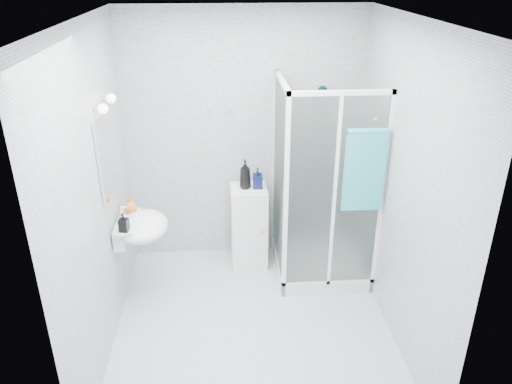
{
  "coord_description": "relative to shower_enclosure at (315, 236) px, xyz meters",
  "views": [
    {
      "loc": [
        -0.22,
        -3.51,
        2.96
      ],
      "look_at": [
        0.05,
        0.35,
        1.15
      ],
      "focal_mm": 35.0,
      "sensor_mm": 36.0,
      "label": 1
    }
  ],
  "objects": [
    {
      "name": "soap_dispenser_black",
      "position": [
        -1.75,
        -0.51,
        0.5
      ],
      "size": [
        0.09,
        0.09,
        0.17
      ],
      "primitive_type": "imported",
      "rotation": [
        0.0,
        0.0,
        -0.2
      ],
      "color": "black",
      "rests_on": "wall_basin"
    },
    {
      "name": "storage_cabinet",
      "position": [
        -0.64,
        0.26,
        -0.01
      ],
      "size": [
        0.37,
        0.39,
        0.88
      ],
      "rotation": [
        0.0,
        0.0,
        0.02
      ],
      "color": "white",
      "rests_on": "ground"
    },
    {
      "name": "wall_hooks",
      "position": [
        -0.92,
        0.49,
        1.17
      ],
      "size": [
        0.23,
        0.06,
        0.03
      ],
      "color": "silver",
      "rests_on": "room"
    },
    {
      "name": "soap_dispenser_orange",
      "position": [
        -1.75,
        -0.16,
        0.49
      ],
      "size": [
        0.15,
        0.15,
        0.15
      ],
      "primitive_type": "imported",
      "rotation": [
        0.0,
        0.0,
        -0.28
      ],
      "color": "orange",
      "rests_on": "wall_basin"
    },
    {
      "name": "shower_enclosure",
      "position": [
        0.0,
        0.0,
        0.0
      ],
      "size": [
        0.9,
        0.95,
        2.0
      ],
      "color": "white",
      "rests_on": "ground"
    },
    {
      "name": "shampoo_bottle_a",
      "position": [
        -0.68,
        0.27,
        0.58
      ],
      "size": [
        0.12,
        0.12,
        0.3
      ],
      "primitive_type": "imported",
      "rotation": [
        0.0,
        0.0,
        -0.04
      ],
      "color": "black",
      "rests_on": "storage_cabinet"
    },
    {
      "name": "mirror",
      "position": [
        -1.85,
        -0.32,
        1.05
      ],
      "size": [
        0.02,
        0.6,
        0.7
      ],
      "primitive_type": "cube",
      "color": "white",
      "rests_on": "room"
    },
    {
      "name": "room",
      "position": [
        -0.67,
        -0.77,
        0.85
      ],
      "size": [
        2.4,
        2.6,
        2.6
      ],
      "color": "silver",
      "rests_on": "ground"
    },
    {
      "name": "wall_basin",
      "position": [
        -1.66,
        -0.32,
        0.35
      ],
      "size": [
        0.46,
        0.56,
        0.35
      ],
      "color": "white",
      "rests_on": "ground"
    },
    {
      "name": "vanity_lights",
      "position": [
        -1.8,
        -0.32,
        1.47
      ],
      "size": [
        0.1,
        0.4,
        0.08
      ],
      "color": "silver",
      "rests_on": "room"
    },
    {
      "name": "hand_towel",
      "position": [
        0.32,
        -0.4,
        0.89
      ],
      "size": [
        0.35,
        0.05,
        0.75
      ],
      "color": "teal",
      "rests_on": "shower_enclosure"
    },
    {
      "name": "shampoo_bottle_b",
      "position": [
        -0.55,
        0.27,
        0.54
      ],
      "size": [
        0.1,
        0.1,
        0.21
      ],
      "primitive_type": "imported",
      "rotation": [
        0.0,
        0.0,
        -0.06
      ],
      "color": "#0A1141",
      "rests_on": "storage_cabinet"
    }
  ]
}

